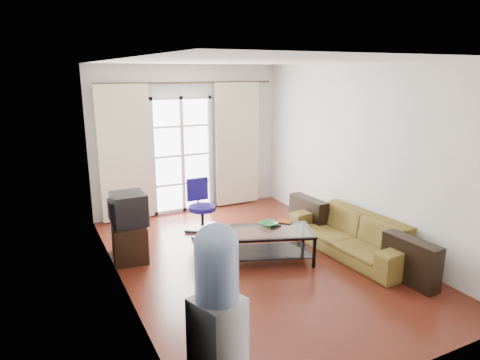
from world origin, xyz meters
name	(u,v)px	position (x,y,z in m)	size (l,w,h in m)	color
floor	(255,260)	(0.00, 0.00, 0.00)	(5.20, 5.20, 0.00)	#602416
ceiling	(257,61)	(0.00, 0.00, 2.70)	(5.20, 5.20, 0.00)	white
wall_back	(189,139)	(0.00, 2.60, 1.35)	(3.60, 0.02, 2.70)	silver
wall_front	(412,230)	(0.00, -2.60, 1.35)	(3.60, 0.02, 2.70)	silver
wall_left	(118,182)	(-1.80, 0.00, 1.35)	(0.02, 5.20, 2.70)	silver
wall_right	(360,155)	(1.80, 0.00, 1.35)	(0.02, 5.20, 2.70)	silver
french_door	(182,155)	(-0.15, 2.54, 1.07)	(1.16, 0.06, 2.15)	white
curtain_rod	(189,83)	(0.00, 2.50, 2.38)	(0.04, 0.04, 3.30)	#4C3F2D
curtain_left	(125,154)	(-1.20, 2.48, 1.20)	(0.90, 0.07, 2.35)	beige
curtain_right	(237,145)	(0.95, 2.48, 1.20)	(0.90, 0.07, 2.35)	beige
radiator	(230,189)	(0.80, 2.50, 0.33)	(0.64, 0.12, 0.64)	gray
sofa	(352,235)	(1.37, -0.42, 0.29)	(0.89, 2.04, 0.59)	brown
coffee_table	(272,241)	(0.21, -0.10, 0.29)	(1.27, 0.98, 0.45)	silver
bowl	(269,224)	(0.24, 0.06, 0.48)	(0.29, 0.29, 0.06)	#318845
book	(283,223)	(0.48, 0.04, 0.46)	(0.24, 0.25, 0.02)	#A42214
remote	(276,227)	(0.30, -0.04, 0.46)	(0.18, 0.05, 0.02)	black
tv_stand	(129,241)	(-1.54, 0.90, 0.25)	(0.46, 0.69, 0.51)	black
crt_tv	(127,209)	(-1.54, 0.89, 0.73)	(0.50, 0.48, 0.44)	black
task_chair	(202,218)	(-0.28, 1.30, 0.26)	(0.61, 0.61, 0.90)	black
water_cooler	(217,323)	(-1.60, -2.35, 0.83)	(0.41, 0.41, 1.59)	silver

